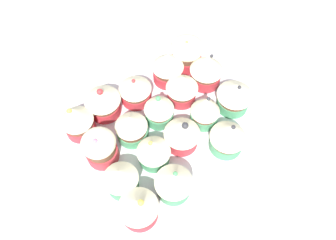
{
  "coord_description": "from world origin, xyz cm",
  "views": [
    {
      "loc": [
        -18.88,
        -23.27,
        55.83
      ],
      "look_at": [
        0.0,
        0.0,
        4.2
      ],
      "focal_mm": 35.24,
      "sensor_mm": 36.0,
      "label": 1
    }
  ],
  "objects_px": {
    "cupcake_7": "(235,95)",
    "cupcake_8": "(100,147)",
    "cupcake_4": "(154,151)",
    "cupcake_14": "(103,101)",
    "cupcake_2": "(228,136)",
    "baking_tray": "(168,129)",
    "cupcake_5": "(184,131)",
    "cupcake_13": "(77,120)",
    "cupcake_17": "(187,53)",
    "cupcake_9": "(131,127)",
    "cupcake_10": "(158,109)",
    "cupcake_15": "(135,89)",
    "cupcake_11": "(182,88)",
    "cupcake_1": "(174,182)",
    "cupcake_16": "(168,67)",
    "cupcake_6": "(205,110)",
    "cupcake_12": "(207,69)",
    "cupcake_3": "(121,179)",
    "cupcake_0": "(138,208)"
  },
  "relations": [
    {
      "from": "cupcake_1",
      "to": "cupcake_2",
      "type": "bearing_deg",
      "value": 2.17
    },
    {
      "from": "cupcake_1",
      "to": "cupcake_9",
      "type": "distance_m",
      "value": 0.13
    },
    {
      "from": "cupcake_14",
      "to": "cupcake_2",
      "type": "bearing_deg",
      "value": -57.14
    },
    {
      "from": "cupcake_1",
      "to": "cupcake_4",
      "type": "bearing_deg",
      "value": 81.72
    },
    {
      "from": "cupcake_12",
      "to": "cupcake_14",
      "type": "bearing_deg",
      "value": 160.98
    },
    {
      "from": "cupcake_8",
      "to": "cupcake_16",
      "type": "relative_size",
      "value": 1.0
    },
    {
      "from": "cupcake_11",
      "to": "cupcake_15",
      "type": "xyz_separation_m",
      "value": [
        -0.07,
        0.06,
        -0.0
      ]
    },
    {
      "from": "cupcake_9",
      "to": "cupcake_10",
      "type": "relative_size",
      "value": 0.92
    },
    {
      "from": "cupcake_3",
      "to": "cupcake_0",
      "type": "bearing_deg",
      "value": -96.14
    },
    {
      "from": "cupcake_7",
      "to": "cupcake_13",
      "type": "bearing_deg",
      "value": 151.88
    },
    {
      "from": "cupcake_17",
      "to": "cupcake_11",
      "type": "bearing_deg",
      "value": -136.56
    },
    {
      "from": "cupcake_15",
      "to": "cupcake_13",
      "type": "bearing_deg",
      "value": 176.93
    },
    {
      "from": "cupcake_1",
      "to": "cupcake_16",
      "type": "height_order",
      "value": "cupcake_16"
    },
    {
      "from": "cupcake_5",
      "to": "cupcake_8",
      "type": "xyz_separation_m",
      "value": [
        -0.13,
        0.07,
        -0.0
      ]
    },
    {
      "from": "cupcake_13",
      "to": "cupcake_17",
      "type": "distance_m",
      "value": 0.26
    },
    {
      "from": "cupcake_2",
      "to": "cupcake_12",
      "type": "bearing_deg",
      "value": 62.36
    },
    {
      "from": "cupcake_0",
      "to": "cupcake_17",
      "type": "height_order",
      "value": "cupcake_0"
    },
    {
      "from": "cupcake_4",
      "to": "cupcake_13",
      "type": "xyz_separation_m",
      "value": [
        -0.07,
        0.13,
        0.0
      ]
    },
    {
      "from": "cupcake_9",
      "to": "cupcake_16",
      "type": "xyz_separation_m",
      "value": [
        0.13,
        0.06,
        0.01
      ]
    },
    {
      "from": "cupcake_1",
      "to": "cupcake_17",
      "type": "bearing_deg",
      "value": 44.96
    },
    {
      "from": "cupcake_5",
      "to": "cupcake_9",
      "type": "height_order",
      "value": "cupcake_5"
    },
    {
      "from": "cupcake_9",
      "to": "cupcake_10",
      "type": "bearing_deg",
      "value": -2.91
    },
    {
      "from": "cupcake_7",
      "to": "cupcake_15",
      "type": "relative_size",
      "value": 1.07
    },
    {
      "from": "cupcake_0",
      "to": "cupcake_12",
      "type": "distance_m",
      "value": 0.3
    },
    {
      "from": "baking_tray",
      "to": "cupcake_5",
      "type": "xyz_separation_m",
      "value": [
        0.0,
        -0.04,
        0.04
      ]
    },
    {
      "from": "cupcake_10",
      "to": "cupcake_11",
      "type": "height_order",
      "value": "cupcake_10"
    },
    {
      "from": "cupcake_13",
      "to": "cupcake_1",
      "type": "bearing_deg",
      "value": -72.87
    },
    {
      "from": "cupcake_17",
      "to": "cupcake_9",
      "type": "bearing_deg",
      "value": -160.16
    },
    {
      "from": "cupcake_8",
      "to": "cupcake_11",
      "type": "height_order",
      "value": "cupcake_8"
    },
    {
      "from": "cupcake_8",
      "to": "cupcake_7",
      "type": "bearing_deg",
      "value": -14.95
    },
    {
      "from": "cupcake_5",
      "to": "cupcake_15",
      "type": "xyz_separation_m",
      "value": [
        -0.01,
        0.13,
        -0.01
      ]
    },
    {
      "from": "cupcake_3",
      "to": "cupcake_12",
      "type": "height_order",
      "value": "cupcake_12"
    },
    {
      "from": "cupcake_2",
      "to": "cupcake_4",
      "type": "distance_m",
      "value": 0.13
    },
    {
      "from": "cupcake_3",
      "to": "cupcake_9",
      "type": "relative_size",
      "value": 1.04
    },
    {
      "from": "cupcake_14",
      "to": "cupcake_16",
      "type": "height_order",
      "value": "same"
    },
    {
      "from": "cupcake_15",
      "to": "cupcake_9",
      "type": "bearing_deg",
      "value": -130.81
    },
    {
      "from": "cupcake_10",
      "to": "cupcake_13",
      "type": "relative_size",
      "value": 0.91
    },
    {
      "from": "cupcake_11",
      "to": "cupcake_12",
      "type": "distance_m",
      "value": 0.06
    },
    {
      "from": "cupcake_5",
      "to": "cupcake_14",
      "type": "relative_size",
      "value": 1.04
    },
    {
      "from": "cupcake_0",
      "to": "cupcake_3",
      "type": "bearing_deg",
      "value": 83.86
    },
    {
      "from": "cupcake_15",
      "to": "cupcake_11",
      "type": "bearing_deg",
      "value": -38.78
    },
    {
      "from": "baking_tray",
      "to": "cupcake_6",
      "type": "height_order",
      "value": "cupcake_6"
    },
    {
      "from": "cupcake_7",
      "to": "cupcake_8",
      "type": "relative_size",
      "value": 0.95
    },
    {
      "from": "cupcake_2",
      "to": "cupcake_7",
      "type": "relative_size",
      "value": 1.05
    },
    {
      "from": "cupcake_3",
      "to": "cupcake_15",
      "type": "height_order",
      "value": "cupcake_3"
    },
    {
      "from": "cupcake_4",
      "to": "cupcake_14",
      "type": "height_order",
      "value": "cupcake_14"
    },
    {
      "from": "cupcake_4",
      "to": "cupcake_11",
      "type": "relative_size",
      "value": 0.99
    },
    {
      "from": "cupcake_6",
      "to": "cupcake_12",
      "type": "distance_m",
      "value": 0.09
    },
    {
      "from": "cupcake_4",
      "to": "cupcake_10",
      "type": "relative_size",
      "value": 0.96
    },
    {
      "from": "cupcake_4",
      "to": "cupcake_7",
      "type": "distance_m",
      "value": 0.19
    }
  ]
}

